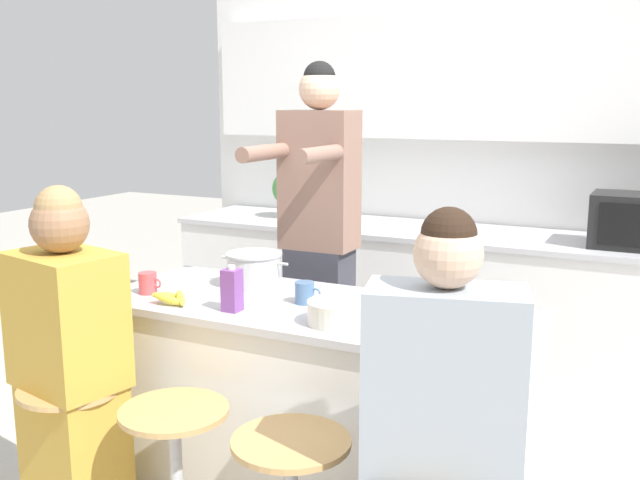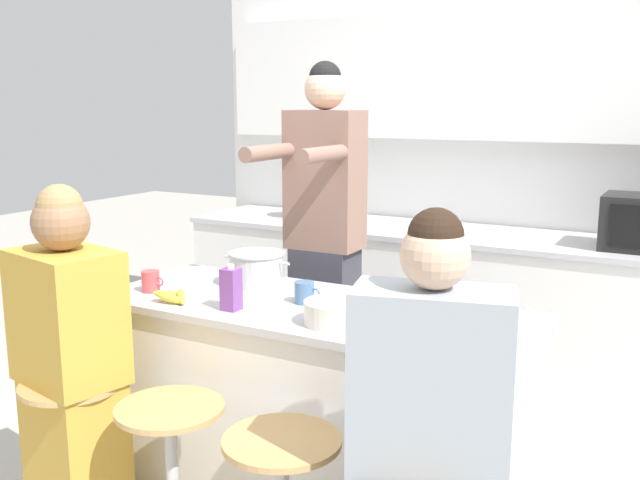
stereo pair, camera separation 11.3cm
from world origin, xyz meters
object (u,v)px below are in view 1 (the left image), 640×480
kitchen_island (312,409)px  coffee_cup_near (148,283)px  juice_carton (232,290)px  bar_stool_leftmost (75,458)px  person_cooking (319,254)px  potted_plant (291,191)px  coffee_cup_far (305,293)px  banana_bunch (172,298)px  fruit_bowl (338,312)px  person_wrapped_blanket (70,379)px  person_seated_near (440,473)px  cooking_pot (254,270)px

kitchen_island → coffee_cup_near: 0.86m
kitchen_island → juice_carton: size_ratio=9.80×
bar_stool_leftmost → person_cooking: bearing=71.8°
coffee_cup_near → potted_plant: (-0.28, 1.75, 0.18)m
juice_carton → potted_plant: bearing=112.3°
kitchen_island → bar_stool_leftmost: size_ratio=2.74×
coffee_cup_far → banana_bunch: (-0.47, -0.25, -0.02)m
coffee_cup_near → fruit_bowl: bearing=-1.3°
bar_stool_leftmost → juice_carton: bearing=40.5°
coffee_cup_near → potted_plant: potted_plant is taller
potted_plant → juice_carton: bearing=-67.7°
bar_stool_leftmost → juice_carton: (0.46, 0.39, 0.62)m
person_cooking → juice_carton: (0.05, -0.85, 0.03)m
coffee_cup_near → banana_bunch: 0.21m
fruit_bowl → juice_carton: (-0.43, -0.04, 0.04)m
juice_carton → banana_bunch: bearing=-173.8°
person_wrapped_blanket → person_seated_near: bearing=12.1°
fruit_bowl → potted_plant: size_ratio=0.72×
potted_plant → kitchen_island: bearing=-58.6°
kitchen_island → person_seated_near: bearing=-39.5°
person_seated_near → banana_bunch: (-1.21, 0.35, 0.28)m
coffee_cup_far → banana_bunch: coffee_cup_far is taller
bar_stool_leftmost → coffee_cup_far: coffee_cup_far is taller
person_cooking → juice_carton: person_cooking is taller
banana_bunch → person_wrapped_blanket: bearing=-120.3°
person_cooking → coffee_cup_near: (-0.40, -0.79, -0.01)m
banana_bunch → juice_carton: juice_carton is taller
coffee_cup_near → banana_bunch: coffee_cup_near is taller
cooking_pot → banana_bunch: size_ratio=1.90×
coffee_cup_far → potted_plant: 1.85m
person_cooking → person_seated_near: bearing=-51.6°
juice_carton → potted_plant: (-0.74, 1.80, 0.14)m
bar_stool_leftmost → fruit_bowl: 1.14m
bar_stool_leftmost → person_wrapped_blanket: person_wrapped_blanket is taller
person_cooking → coffee_cup_far: person_cooking is taller
fruit_bowl → banana_bunch: (-0.69, -0.06, -0.02)m
coffee_cup_near → banana_bunch: size_ratio=0.62×
fruit_bowl → juice_carton: size_ratio=1.24×
fruit_bowl → coffee_cup_far: size_ratio=2.01×
coffee_cup_near → juice_carton: (0.46, -0.06, 0.04)m
kitchen_island → potted_plant: (-0.98, 1.60, 0.66)m
cooking_pot → juice_carton: 0.38m
bar_stool_leftmost → potted_plant: size_ratio=2.06×
juice_carton → coffee_cup_far: bearing=47.3°
person_seated_near → coffee_cup_far: person_seated_near is taller
cooking_pot → potted_plant: bearing=113.1°
person_seated_near → fruit_bowl: size_ratio=6.30×
cooking_pot → coffee_cup_near: 0.45m
bar_stool_leftmost → coffee_cup_near: bearing=89.1°
cooking_pot → fruit_bowl: bearing=-30.2°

